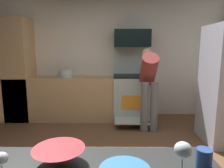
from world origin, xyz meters
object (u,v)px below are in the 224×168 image
at_px(mixing_bowl_large, 59,156).
at_px(stock_pot, 66,74).
at_px(person_cook, 149,82).
at_px(mug_coffee, 204,158).
at_px(wine_glass_near, 183,151).
at_px(wine_glass_mid, 1,161).
at_px(oven_range, 131,96).
at_px(microwave, 132,38).

relative_size(mixing_bowl_large, stock_pot, 0.91).
relative_size(person_cook, mug_coffee, 15.44).
height_order(wine_glass_near, wine_glass_mid, wine_glass_near).
bearing_deg(wine_glass_near, mixing_bowl_large, 169.41).
bearing_deg(wine_glass_near, wine_glass_mid, -178.14).
xyz_separation_m(oven_range, mug_coffee, (0.07, -3.27, 0.44)).
bearing_deg(oven_range, mixing_bowl_large, -101.52).
xyz_separation_m(person_cook, mug_coffee, (-0.19, -2.73, 0.05)).
distance_m(person_cook, mug_coffee, 2.74).
distance_m(person_cook, mixing_bowl_large, 2.86).
distance_m(mug_coffee, stock_pot, 3.60).
distance_m(wine_glass_near, stock_pot, 3.62).
bearing_deg(person_cook, mug_coffee, -93.96).
xyz_separation_m(wine_glass_near, mug_coffee, (0.14, 0.09, -0.08)).
bearing_deg(mixing_bowl_large, mug_coffee, -1.94).
bearing_deg(person_cook, microwave, 112.46).
relative_size(wine_glass_near, stock_pot, 0.59).
relative_size(microwave, stock_pot, 2.49).
relative_size(mixing_bowl_large, wine_glass_mid, 1.97).
xyz_separation_m(microwave, mixing_bowl_large, (-0.66, -3.34, -0.76)).
height_order(wine_glass_near, mug_coffee, wine_glass_near).
bearing_deg(wine_glass_near, stock_pot, 111.39).
distance_m(oven_range, stock_pot, 1.46).
height_order(person_cook, stock_pot, person_cook).
relative_size(mixing_bowl_large, wine_glass_near, 1.53).
distance_m(oven_range, person_cook, 0.72).
bearing_deg(wine_glass_mid, person_cook, 68.07).
bearing_deg(person_cook, mixing_bowl_large, -108.87).
height_order(person_cook, wine_glass_mid, person_cook).
bearing_deg(wine_glass_mid, oven_range, 75.40).
relative_size(wine_glass_mid, stock_pot, 0.46).
height_order(microwave, wine_glass_mid, microwave).
distance_m(microwave, stock_pot, 1.57).
bearing_deg(microwave, person_cook, -67.54).
bearing_deg(wine_glass_mid, wine_glass_near, 1.86).
xyz_separation_m(person_cook, mixing_bowl_large, (-0.92, -2.71, 0.05)).
relative_size(oven_range, mixing_bowl_large, 5.68).
relative_size(oven_range, stock_pot, 5.16).
bearing_deg(mug_coffee, oven_range, 91.29).
height_order(mixing_bowl_large, mug_coffee, mug_coffee).
distance_m(microwave, wine_glass_mid, 3.66).
bearing_deg(mixing_bowl_large, wine_glass_near, -10.59).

